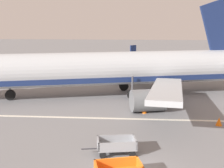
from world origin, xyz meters
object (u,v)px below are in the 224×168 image
airplane (115,69)px  traffic_cone_near_plane (144,110)px  baggage_cart_third_in_row (116,145)px  traffic_cone_mid_apron (219,121)px

airplane → traffic_cone_near_plane: bearing=-64.3°
airplane → traffic_cone_near_plane: size_ratio=59.19×
baggage_cart_third_in_row → traffic_cone_mid_apron: baggage_cart_third_in_row is taller
baggage_cart_third_in_row → traffic_cone_near_plane: size_ratio=5.76×
baggage_cart_third_in_row → airplane: bearing=94.0°
traffic_cone_near_plane → baggage_cart_third_in_row: bearing=-102.8°
traffic_cone_near_plane → traffic_cone_mid_apron: (6.05, -2.95, 0.03)m
airplane → baggage_cart_third_in_row: airplane is taller
airplane → traffic_cone_near_plane: airplane is taller
airplane → traffic_cone_mid_apron: (9.19, -9.46, -2.71)m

